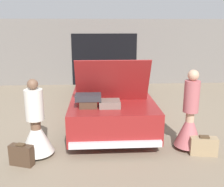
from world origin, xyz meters
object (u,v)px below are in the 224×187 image
at_px(person_right, 190,122).
at_px(suitcase_beside_right_person, 203,146).
at_px(car, 109,94).
at_px(person_left, 36,130).
at_px(suitcase_beside_left_person, 22,155).

height_order(person_right, suitcase_beside_right_person, person_right).
xyz_separation_m(car, person_left, (-1.56, -2.42, -0.06)).
relative_size(person_right, suitcase_beside_right_person, 3.03).
relative_size(car, person_right, 3.06).
distance_m(person_right, suitcase_beside_left_person, 3.40).
bearing_deg(person_right, car, 25.67).
xyz_separation_m(car, suitcase_beside_left_person, (-1.77, -2.79, -0.41)).
xyz_separation_m(person_left, suitcase_beside_right_person, (3.34, -0.18, -0.37)).
relative_size(car, suitcase_beside_right_person, 9.27).
height_order(car, suitcase_beside_left_person, car).
bearing_deg(car, suitcase_beside_left_person, -122.42).
distance_m(person_right, suitcase_beside_right_person, 0.55).
relative_size(person_left, suitcase_beside_right_person, 2.80).
bearing_deg(person_left, car, 146.55).
xyz_separation_m(suitcase_beside_left_person, suitcase_beside_right_person, (3.56, 0.20, -0.01)).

